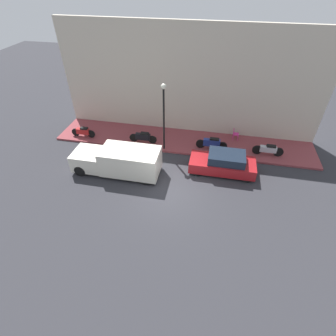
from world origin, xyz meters
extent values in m
plane|color=#2D2D33|center=(0.00, 0.00, 0.00)|extent=(60.00, 60.00, 0.00)
cube|color=brown|center=(5.21, 0.00, 0.07)|extent=(3.12, 18.17, 0.14)
cube|color=beige|center=(6.91, 0.00, 3.77)|extent=(0.30, 18.17, 7.53)
cube|color=maroon|center=(2.36, -2.86, 0.50)|extent=(1.64, 3.94, 0.66)
cube|color=#192333|center=(2.36, -3.05, 1.09)|extent=(1.44, 2.17, 0.52)
cylinder|color=black|center=(1.66, -1.34, 0.31)|extent=(0.20, 0.62, 0.62)
cylinder|color=black|center=(3.06, -1.34, 0.31)|extent=(0.20, 0.62, 0.62)
cylinder|color=black|center=(1.66, -4.37, 0.31)|extent=(0.20, 0.62, 0.62)
cylinder|color=black|center=(3.06, -4.37, 0.31)|extent=(0.20, 0.62, 0.62)
cube|color=silver|center=(1.07, 2.52, 0.94)|extent=(1.83, 3.45, 1.50)
cube|color=silver|center=(1.07, 5.17, 0.71)|extent=(1.74, 1.86, 1.05)
cube|color=#192333|center=(1.07, 5.45, 1.01)|extent=(1.56, 1.02, 0.42)
cylinder|color=black|center=(0.28, 5.51, 0.35)|extent=(0.22, 0.69, 0.69)
cylinder|color=black|center=(1.85, 5.51, 0.35)|extent=(0.22, 0.69, 0.69)
cylinder|color=black|center=(0.28, 1.40, 0.35)|extent=(0.22, 0.69, 0.69)
cylinder|color=black|center=(1.85, 1.40, 0.35)|extent=(0.22, 0.69, 0.69)
cube|color=navy|center=(4.52, -2.06, 0.64)|extent=(0.30, 1.13, 0.47)
cube|color=black|center=(4.52, -2.22, 0.94)|extent=(0.27, 0.61, 0.12)
cylinder|color=black|center=(4.52, -1.32, 0.45)|extent=(0.10, 0.63, 0.63)
cylinder|color=black|center=(4.52, -2.80, 0.45)|extent=(0.10, 0.63, 0.63)
cube|color=black|center=(4.40, 2.73, 0.60)|extent=(0.30, 1.05, 0.43)
cube|color=black|center=(4.40, 2.58, 0.87)|extent=(0.27, 0.57, 0.12)
cylinder|color=black|center=(4.40, 3.42, 0.43)|extent=(0.10, 0.58, 0.58)
cylinder|color=black|center=(4.40, 2.04, 0.43)|extent=(0.10, 0.58, 0.58)
cube|color=#B21E1E|center=(4.28, 7.20, 0.58)|extent=(0.30, 0.95, 0.39)
cube|color=black|center=(4.28, 7.07, 0.83)|extent=(0.27, 0.52, 0.12)
cylinder|color=black|center=(4.28, 7.80, 0.42)|extent=(0.10, 0.57, 0.57)
cylinder|color=black|center=(4.28, 6.60, 0.42)|extent=(0.10, 0.57, 0.57)
cube|color=#B7B7BF|center=(4.54, -5.74, 0.60)|extent=(0.30, 1.06, 0.38)
cube|color=black|center=(4.54, -5.89, 0.85)|extent=(0.27, 0.58, 0.12)
cylinder|color=black|center=(4.54, -5.07, 0.46)|extent=(0.10, 0.64, 0.64)
cylinder|color=black|center=(4.54, -6.42, 0.46)|extent=(0.10, 0.64, 0.64)
cylinder|color=black|center=(3.92, 1.10, 2.28)|extent=(0.12, 0.12, 4.28)
sphere|color=silver|center=(3.92, 1.10, 4.51)|extent=(0.32, 0.32, 0.32)
cube|color=#D8338C|center=(6.10, -3.68, 0.57)|extent=(0.40, 0.40, 0.04)
cube|color=#D8338C|center=(6.10, -3.50, 0.77)|extent=(0.40, 0.04, 0.35)
cylinder|color=#D8338C|center=(5.93, -3.85, 0.34)|extent=(0.04, 0.04, 0.42)
cylinder|color=#D8338C|center=(6.27, -3.85, 0.34)|extent=(0.04, 0.04, 0.42)
cylinder|color=#D8338C|center=(5.93, -3.51, 0.34)|extent=(0.04, 0.04, 0.42)
cylinder|color=#D8338C|center=(6.27, -3.51, 0.34)|extent=(0.04, 0.04, 0.42)
camera|label=1|loc=(-10.67, -2.12, 10.30)|focal=28.00mm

